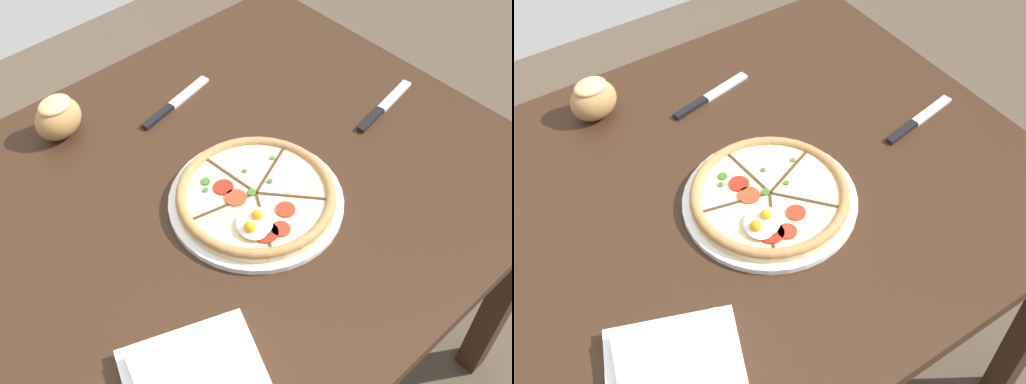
# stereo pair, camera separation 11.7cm
# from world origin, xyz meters

# --- Properties ---
(dining_table) EXTENTS (1.29, 0.94, 0.77)m
(dining_table) POSITION_xyz_m (0.00, 0.00, 0.67)
(dining_table) COLOR #331E11
(dining_table) RESTS_ON ground_plane
(pizza) EXTENTS (0.33, 0.33, 0.05)m
(pizza) POSITION_xyz_m (0.09, -0.07, 0.79)
(pizza) COLOR white
(pizza) RESTS_ON dining_table
(napkin_folded) EXTENTS (0.25, 0.23, 0.04)m
(napkin_folded) POSITION_xyz_m (-0.21, -0.27, 0.79)
(napkin_folded) COLOR white
(napkin_folded) RESTS_ON dining_table
(bread_piece_mid) EXTENTS (0.11, 0.09, 0.09)m
(bread_piece_mid) POSITION_xyz_m (-0.07, 0.34, 0.82)
(bread_piece_mid) COLOR #B27F47
(bread_piece_mid) RESTS_ON dining_table
(knife_main) EXTENTS (0.20, 0.05, 0.01)m
(knife_main) POSITION_xyz_m (0.48, -0.05, 0.77)
(knife_main) COLOR silver
(knife_main) RESTS_ON dining_table
(knife_spare) EXTENTS (0.20, 0.06, 0.01)m
(knife_spare) POSITION_xyz_m (0.16, 0.26, 0.77)
(knife_spare) COLOR silver
(knife_spare) RESTS_ON dining_table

